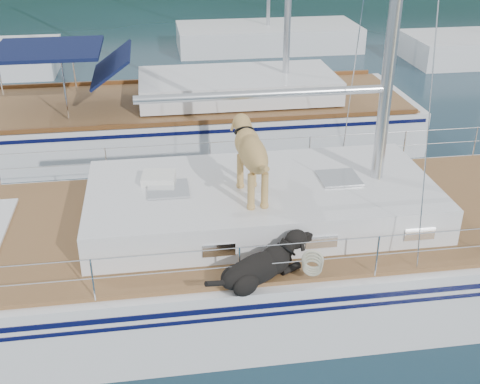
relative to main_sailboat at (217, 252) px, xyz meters
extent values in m
plane|color=black|center=(-0.10, 0.01, -0.68)|extent=(120.00, 120.00, 0.00)
cube|color=silver|center=(-0.10, 0.01, -0.18)|extent=(12.00, 3.80, 1.40)
cube|color=olive|center=(-0.10, 0.01, 0.55)|extent=(11.52, 3.50, 0.06)
cube|color=silver|center=(0.70, 0.01, 0.85)|extent=(5.20, 2.50, 0.55)
cylinder|color=silver|center=(0.70, 0.01, 2.53)|extent=(3.60, 0.12, 0.12)
cylinder|color=silver|center=(-0.10, -1.74, 1.14)|extent=(10.56, 0.01, 0.01)
cylinder|color=silver|center=(-0.10, 1.76, 1.14)|extent=(10.56, 0.01, 0.01)
cube|color=blue|center=(-0.32, 1.10, 0.60)|extent=(0.67, 0.53, 0.05)
cube|color=white|center=(-0.82, 0.33, 1.19)|extent=(0.55, 0.47, 0.13)
torus|color=beige|center=(1.02, -1.83, 0.94)|extent=(0.37, 0.22, 0.35)
cube|color=silver|center=(0.06, 6.29, -0.23)|extent=(11.00, 3.50, 1.30)
cube|color=olive|center=(0.06, 6.29, 0.42)|extent=(10.56, 3.29, 0.06)
cube|color=silver|center=(1.26, 6.29, 0.77)|extent=(4.80, 2.30, 0.55)
cube|color=#0F1640|center=(-3.14, 6.29, 1.82)|extent=(2.40, 2.30, 0.08)
cube|color=silver|center=(3.90, 16.01, -0.28)|extent=(7.20, 3.00, 1.10)
camera|label=1|loc=(-0.82, -7.97, 5.08)|focal=45.00mm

